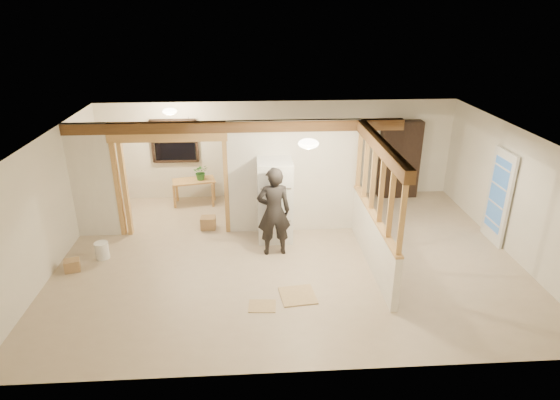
{
  "coord_description": "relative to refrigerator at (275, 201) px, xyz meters",
  "views": [
    {
      "loc": [
        -0.68,
        -8.27,
        4.71
      ],
      "look_at": [
        -0.14,
        0.4,
        1.05
      ],
      "focal_mm": 30.0,
      "sensor_mm": 36.0,
      "label": 1
    }
  ],
  "objects": [
    {
      "name": "french_door",
      "position": [
        4.64,
        -0.39,
        0.12
      ],
      "size": [
        0.12,
        0.86,
        2.0
      ],
      "primitive_type": "cube",
      "color": "white",
      "rests_on": "floor"
    },
    {
      "name": "hanging_bulb",
      "position": [
        -1.78,
        0.81,
        1.3
      ],
      "size": [
        0.07,
        0.07,
        0.07
      ],
      "primitive_type": "ellipsoid",
      "color": "#FFD88C",
      "rests_on": "ceiling"
    },
    {
      "name": "partition_left_stub",
      "position": [
        -3.83,
        0.41,
        0.37
      ],
      "size": [
        0.9,
        0.12,
        2.5
      ],
      "primitive_type": "cube",
      "color": "white",
      "rests_on": "floor"
    },
    {
      "name": "wall_back",
      "position": [
        0.22,
        2.46,
        0.37
      ],
      "size": [
        9.0,
        0.01,
        2.5
      ],
      "primitive_type": "cube",
      "color": "white",
      "rests_on": "floor"
    },
    {
      "name": "floor_panel_far",
      "position": [
        -0.35,
        -2.49,
        -0.87
      ],
      "size": [
        0.48,
        0.4,
        0.01
      ],
      "primitive_type": "cube",
      "rotation": [
        0.0,
        0.0,
        -0.07
      ],
      "color": "tan",
      "rests_on": "floor"
    },
    {
      "name": "shop_vac",
      "position": [
        -3.98,
        1.84,
        -0.59
      ],
      "size": [
        0.49,
        0.49,
        0.59
      ],
      "primitive_type": "cylinder",
      "rotation": [
        0.0,
        0.0,
        0.09
      ],
      "color": "maroon",
      "rests_on": "floor"
    },
    {
      "name": "floor_panel_near",
      "position": [
        0.28,
        -2.22,
        -0.87
      ],
      "size": [
        0.66,
        0.66,
        0.02
      ],
      "primitive_type": "cube",
      "rotation": [
        0.0,
        0.0,
        0.12
      ],
      "color": "tan",
      "rests_on": "floor"
    },
    {
      "name": "refrigerator",
      "position": [
        0.0,
        0.0,
        0.0
      ],
      "size": [
        0.72,
        0.7,
        1.76
      ],
      "primitive_type": "cube",
      "color": "white",
      "rests_on": "floor"
    },
    {
      "name": "stud_partition",
      "position": [
        1.82,
        -1.19,
        0.78
      ],
      "size": [
        0.14,
        3.2,
        1.32
      ],
      "primitive_type": "cube",
      "color": "tan",
      "rests_on": "pony_wall"
    },
    {
      "name": "ceiling",
      "position": [
        0.22,
        -0.79,
        1.62
      ],
      "size": [
        9.0,
        6.5,
        0.01
      ],
      "primitive_type": "cube",
      "color": "white"
    },
    {
      "name": "window_back",
      "position": [
        -2.38,
        2.38,
        0.67
      ],
      "size": [
        1.12,
        0.1,
        1.1
      ],
      "primitive_type": "cube",
      "color": "black",
      "rests_on": "wall_back"
    },
    {
      "name": "wall_front",
      "position": [
        0.22,
        -4.04,
        0.37
      ],
      "size": [
        9.0,
        0.01,
        2.5
      ],
      "primitive_type": "cube",
      "color": "white",
      "rests_on": "floor"
    },
    {
      "name": "wall_right",
      "position": [
        4.72,
        -0.79,
        0.37
      ],
      "size": [
        0.01,
        6.5,
        2.5
      ],
      "primitive_type": "cube",
      "color": "white",
      "rests_on": "floor"
    },
    {
      "name": "doorway_frame",
      "position": [
        -2.18,
        0.41,
        0.22
      ],
      "size": [
        2.46,
        0.14,
        2.2
      ],
      "primitive_type": "cube",
      "color": "tan",
      "rests_on": "floor"
    },
    {
      "name": "wall_left",
      "position": [
        -4.28,
        -0.79,
        0.37
      ],
      "size": [
        0.01,
        6.5,
        2.5
      ],
      "primitive_type": "cube",
      "color": "white",
      "rests_on": "floor"
    },
    {
      "name": "pony_wall",
      "position": [
        1.82,
        -1.19,
        -0.38
      ],
      "size": [
        0.12,
        3.2,
        1.0
      ],
      "primitive_type": "cube",
      "color": "white",
      "rests_on": "floor"
    },
    {
      "name": "bucket",
      "position": [
        -3.49,
        -0.66,
        -0.71
      ],
      "size": [
        0.31,
        0.31,
        0.34
      ],
      "primitive_type": "cylinder",
      "rotation": [
        0.0,
        0.0,
        0.17
      ],
      "color": "white",
      "rests_on": "floor"
    },
    {
      "name": "floor",
      "position": [
        0.22,
        -0.79,
        -0.88
      ],
      "size": [
        9.0,
        6.5,
        0.01
      ],
      "primitive_type": "cube",
      "color": "#BEA88D",
      "rests_on": "ground"
    },
    {
      "name": "box_util_a",
      "position": [
        -1.49,
        0.56,
        -0.74
      ],
      "size": [
        0.33,
        0.28,
        0.28
      ],
      "primitive_type": "cube",
      "rotation": [
        0.0,
        0.0,
        -0.02
      ],
      "color": "#A47C4F",
      "rests_on": "floor"
    },
    {
      "name": "ceiling_dome_main",
      "position": [
        0.52,
        -1.29,
        1.6
      ],
      "size": [
        0.36,
        0.36,
        0.16
      ],
      "primitive_type": "ellipsoid",
      "color": "#FFEABF",
      "rests_on": "ceiling"
    },
    {
      "name": "box_front",
      "position": [
        -3.93,
        -1.11,
        -0.77
      ],
      "size": [
        0.33,
        0.29,
        0.22
      ],
      "primitive_type": "cube",
      "rotation": [
        0.0,
        0.0,
        0.29
      ],
      "color": "#A47C4F",
      "rests_on": "floor"
    },
    {
      "name": "box_util_b",
      "position": [
        -3.58,
        0.8,
        -0.74
      ],
      "size": [
        0.35,
        0.35,
        0.28
      ],
      "primitive_type": "cube",
      "rotation": [
        0.0,
        0.0,
        -0.16
      ],
      "color": "#A47C4F",
      "rests_on": "floor"
    },
    {
      "name": "woman",
      "position": [
        -0.06,
        -0.66,
        0.04
      ],
      "size": [
        0.71,
        0.5,
        1.84
      ],
      "primitive_type": "imported",
      "rotation": [
        0.0,
        0.0,
        3.23
      ],
      "color": "black",
      "rests_on": "floor"
    },
    {
      "name": "bookshelf",
      "position": [
        3.33,
        2.22,
        0.12
      ],
      "size": [
        1.0,
        0.33,
        2.01
      ],
      "primitive_type": "cube",
      "color": "black",
      "rests_on": "floor"
    },
    {
      "name": "partition_center",
      "position": [
        0.42,
        0.41,
        0.37
      ],
      "size": [
        2.8,
        0.12,
        2.5
      ],
      "primitive_type": "cube",
      "color": "white",
      "rests_on": "floor"
    },
    {
      "name": "work_table",
      "position": [
        -1.93,
        2.0,
        -0.56
      ],
      "size": [
        1.11,
        0.72,
        0.65
      ],
      "primitive_type": "cube",
      "rotation": [
        0.0,
        0.0,
        0.21
      ],
      "color": "tan",
      "rests_on": "floor"
    },
    {
      "name": "header_beam_back",
      "position": [
        -0.78,
        0.41,
        1.5
      ],
      "size": [
        7.0,
        0.18,
        0.22
      ],
      "primitive_type": "cube",
      "color": "brown",
      "rests_on": "ceiling"
    },
    {
      "name": "header_beam_right",
      "position": [
        1.82,
        -1.19,
        1.5
      ],
      "size": [
        0.18,
        3.3,
        0.22
      ],
      "primitive_type": "cube",
      "color": "brown",
      "rests_on": "ceiling"
    },
    {
      "name": "ceiling_dome_util",
      "position": [
        -2.28,
        1.51,
        1.6
      ],
      "size": [
        0.32,
        0.32,
        0.14
      ],
      "primitive_type": "ellipsoid",
      "color": "#FFEABF",
      "rests_on": "ceiling"
    },
    {
      "name": "potted_plant",
      "position": [
        -1.74,
        2.01,
        -0.03
      ],
      "size": [
        0.39,
        0.35,
        0.4
      ],
      "primitive_type": "imported",
      "rotation": [
        0.0,
        0.0,
        0.1
      ],
      "color": "#397935",
      "rests_on": "work_table"
    }
  ]
}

